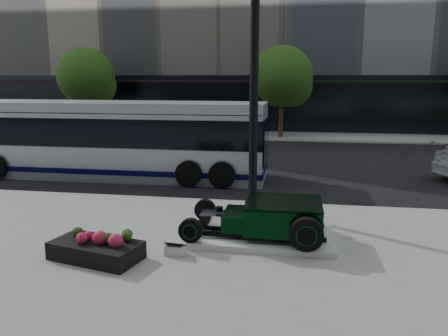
% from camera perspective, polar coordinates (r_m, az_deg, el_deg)
% --- Properties ---
extents(ground, '(120.00, 120.00, 0.00)m').
position_cam_1_polar(ground, '(15.50, 1.96, -2.61)').
color(ground, black).
rests_on(ground, ground).
extents(sidewalk_far, '(70.00, 4.00, 0.12)m').
position_cam_1_polar(sidewalk_far, '(29.20, 5.49, 4.24)').
color(sidewalk_far, gray).
rests_on(sidewalk_far, ground).
extents(street_trees, '(29.80, 3.80, 5.70)m').
position_cam_1_polar(street_trees, '(27.98, 7.90, 11.47)').
color(street_trees, black).
rests_on(street_trees, sidewalk_far).
extents(display_plinth, '(3.40, 1.80, 0.15)m').
position_cam_1_polar(display_plinth, '(10.35, 4.63, -8.91)').
color(display_plinth, silver).
rests_on(display_plinth, sidewalk_near).
extents(hot_rod, '(3.22, 2.00, 0.81)m').
position_cam_1_polar(hot_rod, '(10.16, 6.55, -6.34)').
color(hot_rod, black).
rests_on(hot_rod, display_plinth).
extents(info_plaque, '(0.43, 0.34, 0.31)m').
position_cam_1_polar(info_plaque, '(9.54, -6.38, -10.46)').
color(info_plaque, silver).
rests_on(info_plaque, sidewalk_near).
extents(lamppost, '(0.44, 0.44, 8.07)m').
position_cam_1_polar(lamppost, '(12.18, 3.96, 11.76)').
color(lamppost, black).
rests_on(lamppost, sidewalk_near).
extents(flower_planter, '(2.03, 1.35, 0.61)m').
position_cam_1_polar(flower_planter, '(9.62, -16.37, -10.08)').
color(flower_planter, black).
rests_on(flower_planter, sidewalk_near).
extents(transit_bus, '(12.12, 2.88, 2.92)m').
position_cam_1_polar(transit_bus, '(17.70, -14.37, 3.73)').
color(transit_bus, '#ACB1B6').
rests_on(transit_bus, ground).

